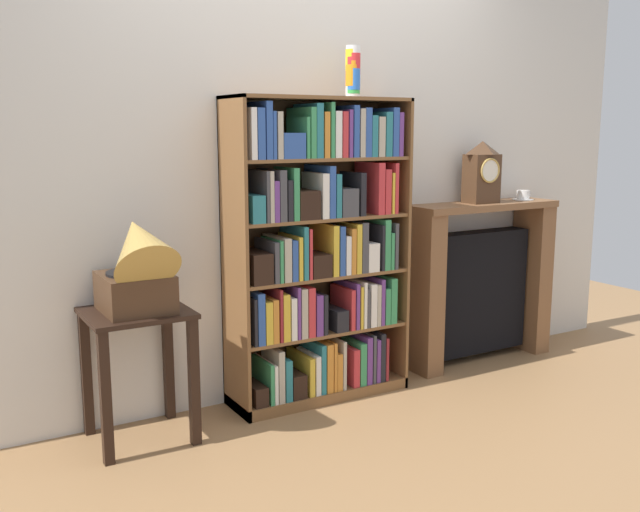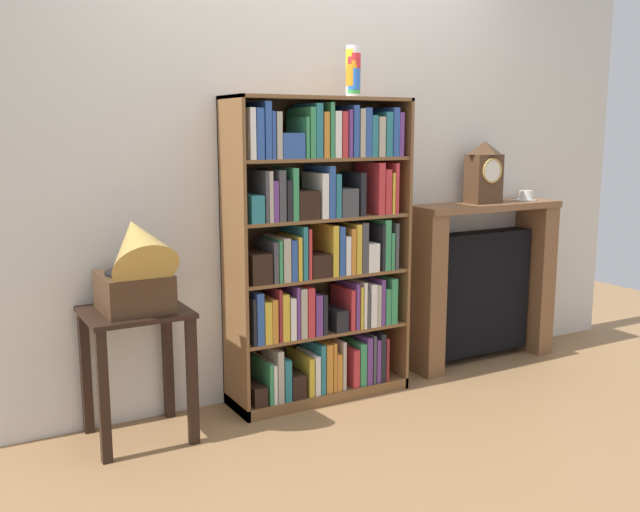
{
  "view_description": "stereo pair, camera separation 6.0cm",
  "coord_description": "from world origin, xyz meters",
  "views": [
    {
      "loc": [
        -1.88,
        -3.12,
        1.44
      ],
      "look_at": [
        0.01,
        0.09,
        0.78
      ],
      "focal_mm": 39.99,
      "sensor_mm": 36.0,
      "label": 1
    },
    {
      "loc": [
        -1.82,
        -3.15,
        1.44
      ],
      "look_at": [
        0.01,
        0.09,
        0.78
      ],
      "focal_mm": 39.99,
      "sensor_mm": 36.0,
      "label": 2
    }
  ],
  "objects": [
    {
      "name": "wall_back",
      "position": [
        0.09,
        0.28,
        1.3
      ],
      "size": [
        4.57,
        0.08,
        2.6
      ],
      "primitive_type": "cube",
      "color": "silver",
      "rests_on": "ground"
    },
    {
      "name": "gramophone",
      "position": [
        -1.0,
        -0.03,
        0.84
      ],
      "size": [
        0.3,
        0.48,
        0.52
      ],
      "color": "#472D1C",
      "rests_on": "side_table_left"
    },
    {
      "name": "teacup_with_saucer",
      "position": [
        1.51,
        0.1,
        1.03
      ],
      "size": [
        0.13,
        0.13,
        0.06
      ],
      "color": "white",
      "rests_on": "fireplace_mantel"
    },
    {
      "name": "cup_stack",
      "position": [
        0.2,
        0.07,
        1.73
      ],
      "size": [
        0.08,
        0.08,
        0.26
      ],
      "color": "white",
      "rests_on": "bookshelf"
    },
    {
      "name": "bookshelf",
      "position": [
        -0.01,
        0.08,
        0.78
      ],
      "size": [
        0.98,
        0.32,
        1.6
      ],
      "color": "brown",
      "rests_on": "ground"
    },
    {
      "name": "ground_plane",
      "position": [
        0.0,
        0.0,
        -0.01
      ],
      "size": [
        7.57,
        6.4,
        0.02
      ],
      "primitive_type": "cube",
      "color": "#997047"
    },
    {
      "name": "mantel_clock",
      "position": [
        1.15,
        0.1,
        1.18
      ],
      "size": [
        0.2,
        0.15,
        0.37
      ],
      "color": "#472D1C",
      "rests_on": "fireplace_mantel"
    },
    {
      "name": "fireplace_mantel",
      "position": [
        1.18,
        0.13,
        0.49
      ],
      "size": [
        1.01,
        0.28,
        1.0
      ],
      "color": "brown",
      "rests_on": "ground"
    },
    {
      "name": "side_table_left",
      "position": [
        -1.0,
        0.03,
        0.45
      ],
      "size": [
        0.46,
        0.43,
        0.62
      ],
      "color": "black",
      "rests_on": "ground"
    }
  ]
}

